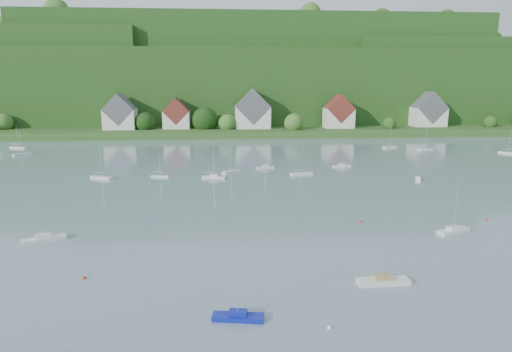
{
  "coord_description": "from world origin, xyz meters",
  "views": [
    {
      "loc": [
        -8.77,
        -16.87,
        23.46
      ],
      "look_at": [
        -1.89,
        75.0,
        4.0
      ],
      "focal_mm": 30.93,
      "sensor_mm": 36.0,
      "label": 1
    }
  ],
  "objects_px": {
    "near_sailboat_3": "(453,230)",
    "near_sailboat_1": "(238,316)",
    "near_sailboat_2": "(383,280)",
    "near_sailboat_6": "(44,239)"
  },
  "relations": [
    {
      "from": "near_sailboat_1",
      "to": "near_sailboat_2",
      "type": "height_order",
      "value": "near_sailboat_2"
    },
    {
      "from": "near_sailboat_1",
      "to": "near_sailboat_6",
      "type": "bearing_deg",
      "value": 148.0
    },
    {
      "from": "near_sailboat_1",
      "to": "near_sailboat_3",
      "type": "height_order",
      "value": "near_sailboat_3"
    },
    {
      "from": "near_sailboat_1",
      "to": "near_sailboat_6",
      "type": "height_order",
      "value": "near_sailboat_6"
    },
    {
      "from": "near_sailboat_1",
      "to": "near_sailboat_6",
      "type": "relative_size",
      "value": 0.84
    },
    {
      "from": "near_sailboat_2",
      "to": "near_sailboat_6",
      "type": "relative_size",
      "value": 1.0
    },
    {
      "from": "near_sailboat_3",
      "to": "near_sailboat_1",
      "type": "bearing_deg",
      "value": -168.48
    },
    {
      "from": "near_sailboat_6",
      "to": "near_sailboat_1",
      "type": "bearing_deg",
      "value": -68.23
    },
    {
      "from": "near_sailboat_1",
      "to": "near_sailboat_2",
      "type": "distance_m",
      "value": 18.81
    },
    {
      "from": "near_sailboat_3",
      "to": "near_sailboat_6",
      "type": "bearing_deg",
      "value": 156.64
    }
  ]
}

